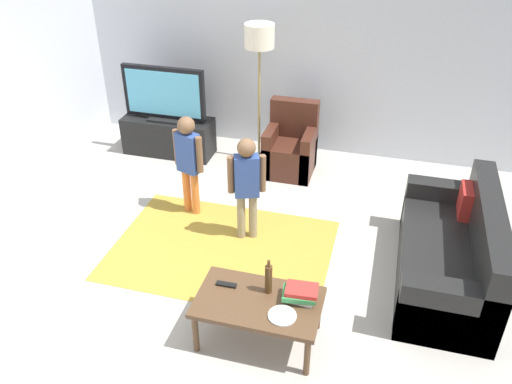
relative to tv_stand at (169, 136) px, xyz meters
The scene contains 15 objects.
ground 2.86m from the tv_stand, 53.70° to the right, with size 7.80×7.80×0.00m, color #B2ADA3.
wall_back 2.14m from the tv_stand, 22.58° to the left, with size 6.00×0.12×2.70m, color silver.
area_rug 2.32m from the tv_stand, 53.64° to the right, with size 2.20×1.60×0.01m, color #B28C33.
tv_stand is the anchor object (origin of this frame).
tv 0.60m from the tv_stand, 90.00° to the right, with size 1.10×0.28×0.71m.
couch 3.99m from the tv_stand, 25.77° to the right, with size 0.80×1.80×0.86m.
armchair 1.69m from the tv_stand, ahead, with size 0.60×0.60×0.90m.
floor_lamp 1.79m from the tv_stand, ahead, with size 0.36×0.36×1.78m.
child_near_tv 1.58m from the tv_stand, 57.16° to the right, with size 0.37×0.21×1.16m.
child_center 2.25m from the tv_stand, 45.19° to the right, with size 0.36×0.21×1.14m.
coffee_table 3.56m from the tv_stand, 54.93° to the right, with size 1.00×0.60×0.42m.
book_stack 3.67m from the tv_stand, 50.01° to the right, with size 0.29×0.22×0.12m.
bottle 3.50m from the tv_stand, 53.12° to the right, with size 0.06×0.06×0.32m.
tv_remote 3.31m from the tv_stand, 58.19° to the right, with size 0.17×0.05×0.02m, color black.
plate 3.78m from the tv_stand, 53.24° to the right, with size 0.22×0.22×0.02m.
Camera 1 is at (1.16, -3.60, 3.34)m, focal length 37.04 mm.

